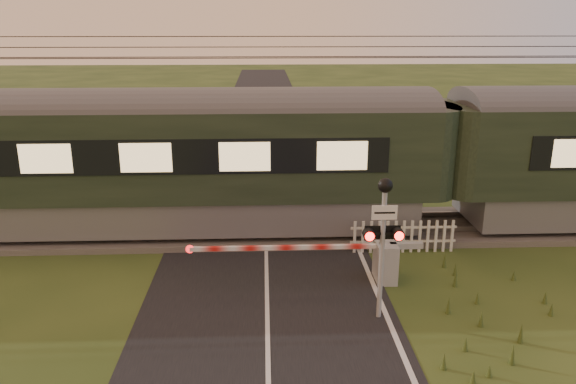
{
  "coord_description": "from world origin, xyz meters",
  "views": [
    {
      "loc": [
        -0.02,
        -10.54,
        6.52
      ],
      "look_at": [
        0.57,
        3.2,
        2.33
      ],
      "focal_mm": 35.0,
      "sensor_mm": 36.0,
      "label": 1
    }
  ],
  "objects_px": {
    "crossing_signal": "(383,224)",
    "picket_fence": "(404,236)",
    "train": "(442,157)",
    "boom_gate": "(375,260)"
  },
  "relations": [
    {
      "from": "train",
      "to": "crossing_signal",
      "type": "height_order",
      "value": "train"
    },
    {
      "from": "train",
      "to": "boom_gate",
      "type": "height_order",
      "value": "train"
    },
    {
      "from": "boom_gate",
      "to": "crossing_signal",
      "type": "relative_size",
      "value": 1.84
    },
    {
      "from": "crossing_signal",
      "to": "picket_fence",
      "type": "distance_m",
      "value": 4.39
    },
    {
      "from": "crossing_signal",
      "to": "boom_gate",
      "type": "bearing_deg",
      "value": 81.8
    },
    {
      "from": "crossing_signal",
      "to": "picket_fence",
      "type": "xyz_separation_m",
      "value": [
        1.46,
        3.74,
        -1.79
      ]
    },
    {
      "from": "boom_gate",
      "to": "crossing_signal",
      "type": "height_order",
      "value": "crossing_signal"
    },
    {
      "from": "boom_gate",
      "to": "crossing_signal",
      "type": "xyz_separation_m",
      "value": [
        -0.28,
        -1.91,
        1.7
      ]
    },
    {
      "from": "boom_gate",
      "to": "picket_fence",
      "type": "distance_m",
      "value": 2.18
    },
    {
      "from": "train",
      "to": "crossing_signal",
      "type": "xyz_separation_m",
      "value": [
        -3.05,
        -5.63,
        -0.14
      ]
    }
  ]
}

